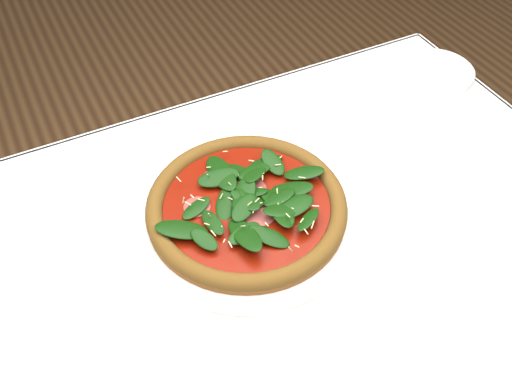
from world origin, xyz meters
name	(u,v)px	position (x,y,z in m)	size (l,w,h in m)	color
dining_table	(261,297)	(0.00, 0.00, 0.65)	(1.21, 0.81, 0.75)	silver
plate	(247,213)	(0.02, 0.09, 0.76)	(0.37, 0.37, 0.02)	silver
pizza	(247,204)	(0.02, 0.09, 0.78)	(0.37, 0.37, 0.04)	#9E5926
saucer_far	(437,71)	(0.54, 0.26, 0.76)	(0.15, 0.15, 0.01)	silver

